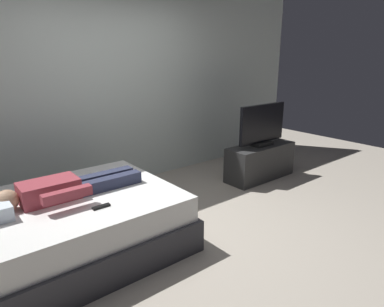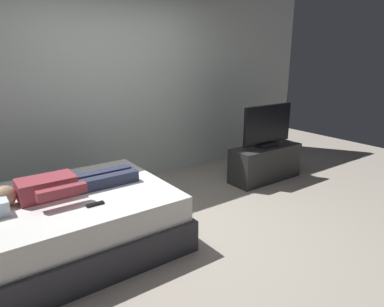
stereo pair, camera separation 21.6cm
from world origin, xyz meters
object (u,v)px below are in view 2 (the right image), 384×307
object	(u,v)px
bed	(65,224)
tv	(267,127)
remote	(95,204)
person	(62,186)
tv_stand	(265,163)

from	to	relation	value
bed	tv	distance (m)	2.95
bed	remote	xyz separation A→B (m)	(0.18, -0.36, 0.29)
person	remote	world-z (taller)	person
tv_stand	tv	world-z (taller)	tv
person	tv_stand	xyz separation A→B (m)	(2.86, 0.15, -0.37)
tv	bed	bearing A→B (deg)	-176.08
bed	tv	bearing A→B (deg)	3.92
tv	remote	bearing A→B (deg)	-168.37
tv_stand	tv	bearing A→B (deg)	0.00
bed	tv_stand	distance (m)	2.90
remote	tv	size ratio (longest dim) A/B	0.17
person	tv_stand	bearing A→B (deg)	3.07
bed	tv_stand	size ratio (longest dim) A/B	1.80
person	tv	distance (m)	2.87
tv_stand	tv	size ratio (longest dim) A/B	1.25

